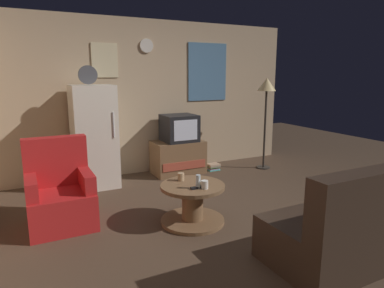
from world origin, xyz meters
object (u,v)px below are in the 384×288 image
(crt_tv, at_px, (179,128))
(armchair, at_px, (60,195))
(couch, at_px, (361,225))
(fridge, at_px, (94,136))
(book_stack, at_px, (213,167))
(tv_stand, at_px, (178,157))
(standing_lamp, at_px, (266,91))
(coffee_table, at_px, (193,203))
(mug_ceramic_tan, at_px, (181,177))
(wine_glass, at_px, (198,182))
(mug_ceramic_white, at_px, (205,185))
(remote_control, at_px, (197,188))

(crt_tv, distance_m, armchair, 2.41)
(armchair, xyz_separation_m, couch, (2.35, -1.98, -0.03))
(fridge, height_order, book_stack, fridge)
(tv_stand, bearing_deg, standing_lamp, -14.93)
(coffee_table, height_order, mug_ceramic_tan, mug_ceramic_tan)
(fridge, bearing_deg, armchair, -117.69)
(standing_lamp, bearing_deg, tv_stand, 165.07)
(fridge, distance_m, wine_glass, 2.09)
(wine_glass, relative_size, couch, 0.09)
(coffee_table, distance_m, couch, 1.70)
(coffee_table, bearing_deg, mug_ceramic_white, -73.50)
(tv_stand, xyz_separation_m, armchair, (-1.99, -1.24, 0.06))
(couch, bearing_deg, coffee_table, 126.96)
(standing_lamp, bearing_deg, couch, -112.01)
(fridge, relative_size, tv_stand, 2.11)
(crt_tv, height_order, mug_ceramic_tan, crt_tv)
(tv_stand, xyz_separation_m, crt_tv, (0.03, -0.00, 0.50))
(standing_lamp, height_order, mug_ceramic_white, standing_lamp)
(crt_tv, xyz_separation_m, standing_lamp, (1.47, -0.40, 0.59))
(crt_tv, relative_size, coffee_table, 0.75)
(wine_glass, distance_m, book_stack, 2.32)
(wine_glass, distance_m, couch, 1.60)
(tv_stand, relative_size, crt_tv, 1.56)
(fridge, relative_size, wine_glass, 11.80)
(mug_ceramic_white, bearing_deg, book_stack, 57.30)
(fridge, distance_m, standing_lamp, 2.95)
(wine_glass, relative_size, remote_control, 1.00)
(remote_control, height_order, book_stack, remote_control)
(crt_tv, bearing_deg, tv_stand, 178.04)
(mug_ceramic_tan, bearing_deg, crt_tv, 65.93)
(mug_ceramic_white, distance_m, armchair, 1.61)
(book_stack, bearing_deg, crt_tv, 168.23)
(book_stack, bearing_deg, mug_ceramic_white, -122.70)
(tv_stand, xyz_separation_m, standing_lamp, (1.50, -0.40, 1.08))
(coffee_table, distance_m, mug_ceramic_tan, 0.33)
(crt_tv, distance_m, book_stack, 0.93)
(mug_ceramic_white, distance_m, remote_control, 0.09)
(crt_tv, relative_size, couch, 0.32)
(tv_stand, distance_m, crt_tv, 0.50)
(tv_stand, height_order, couch, couch)
(mug_ceramic_white, xyz_separation_m, couch, (0.97, -1.18, -0.18))
(standing_lamp, xyz_separation_m, wine_glass, (-2.16, -1.60, -0.84))
(standing_lamp, relative_size, wine_glass, 10.60)
(standing_lamp, height_order, book_stack, standing_lamp)
(fridge, bearing_deg, remote_control, -70.46)
(wine_glass, bearing_deg, fridge, 109.86)
(armchair, height_order, couch, armchair)
(armchair, bearing_deg, standing_lamp, 13.54)
(crt_tv, distance_m, standing_lamp, 1.63)
(fridge, height_order, coffee_table, fridge)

